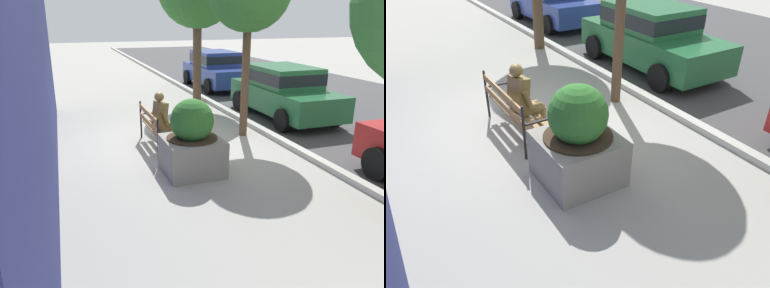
% 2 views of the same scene
% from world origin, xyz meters
% --- Properties ---
extents(ground_plane, '(80.00, 80.00, 0.00)m').
position_xyz_m(ground_plane, '(0.00, 0.00, 0.00)').
color(ground_plane, '#9E9B93').
extents(curb_stone, '(60.00, 0.20, 0.12)m').
position_xyz_m(curb_stone, '(0.00, 2.90, 0.06)').
color(curb_stone, '#B2AFA8').
rests_on(curb_stone, ground).
extents(building_wall_behind, '(12.00, 0.50, 3.86)m').
position_xyz_m(building_wall_behind, '(1.50, -2.60, 1.93)').
color(building_wall_behind, navy).
rests_on(building_wall_behind, ground).
extents(park_bench, '(1.81, 0.54, 0.95)m').
position_xyz_m(park_bench, '(0.24, -0.12, 0.54)').
color(park_bench, olive).
rests_on(park_bench, ground).
extents(bronze_statue_seated, '(0.59, 0.84, 1.37)m').
position_xyz_m(bronze_statue_seated, '(0.43, 0.10, 0.67)').
color(bronze_statue_seated, brown).
rests_on(bronze_statue_seated, ground).
extents(concrete_planter, '(1.11, 1.11, 1.50)m').
position_xyz_m(concrete_planter, '(2.00, 0.20, 0.65)').
color(concrete_planter, gray).
rests_on(concrete_planter, ground).
extents(parked_car_blue, '(4.11, 1.94, 1.56)m').
position_xyz_m(parked_car_blue, '(-6.78, 4.29, 0.84)').
color(parked_car_blue, navy).
rests_on(parked_car_blue, ground).
extents(parked_car_green, '(4.11, 1.94, 1.56)m').
position_xyz_m(parked_car_green, '(-1.28, 4.29, 0.84)').
color(parked_car_green, '#236638').
rests_on(parked_car_green, ground).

